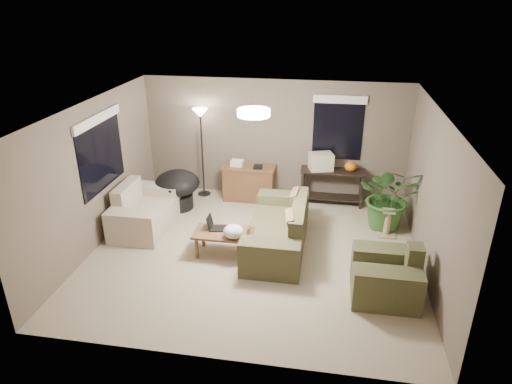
% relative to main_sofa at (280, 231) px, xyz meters
% --- Properties ---
extents(room_shell, '(5.50, 5.50, 5.50)m').
position_rel_main_sofa_xyz_m(room_shell, '(-0.40, -0.29, 0.96)').
color(room_shell, tan).
rests_on(room_shell, ground).
extents(main_sofa, '(0.95, 2.20, 0.85)m').
position_rel_main_sofa_xyz_m(main_sofa, '(0.00, 0.00, 0.00)').
color(main_sofa, brown).
rests_on(main_sofa, ground).
extents(throw_pillows, '(0.30, 1.37, 0.47)m').
position_rel_main_sofa_xyz_m(throw_pillows, '(0.26, -0.00, 0.36)').
color(throw_pillows, '#8C7251').
rests_on(throw_pillows, main_sofa).
extents(loveseat, '(0.90, 1.60, 0.85)m').
position_rel_main_sofa_xyz_m(loveseat, '(-2.61, 0.31, 0.00)').
color(loveseat, beige).
rests_on(loveseat, ground).
extents(armchair, '(0.95, 1.00, 0.85)m').
position_rel_main_sofa_xyz_m(armchair, '(1.70, -1.11, 0.00)').
color(armchair, brown).
rests_on(armchair, ground).
extents(coffee_table, '(1.00, 0.55, 0.42)m').
position_rel_main_sofa_xyz_m(coffee_table, '(-0.89, -0.41, 0.06)').
color(coffee_table, brown).
rests_on(coffee_table, ground).
extents(laptop, '(0.38, 0.29, 0.24)m').
position_rel_main_sofa_xyz_m(laptop, '(-1.06, -0.31, 0.19)').
color(laptop, black).
rests_on(laptop, coffee_table).
extents(plastic_bag, '(0.38, 0.36, 0.23)m').
position_rel_main_sofa_xyz_m(plastic_bag, '(-0.69, -0.56, 0.24)').
color(plastic_bag, white).
rests_on(plastic_bag, coffee_table).
extents(desk, '(1.10, 0.50, 0.75)m').
position_rel_main_sofa_xyz_m(desk, '(-0.88, 1.85, 0.08)').
color(desk, brown).
rests_on(desk, ground).
extents(desk_papers, '(0.68, 0.28, 0.12)m').
position_rel_main_sofa_xyz_m(desk_papers, '(-1.03, 1.84, 0.51)').
color(desk_papers, silver).
rests_on(desk_papers, desk).
extents(console_table, '(1.30, 0.40, 0.75)m').
position_rel_main_sofa_xyz_m(console_table, '(0.85, 1.92, 0.14)').
color(console_table, black).
rests_on(console_table, ground).
extents(pumpkin, '(0.26, 0.26, 0.20)m').
position_rel_main_sofa_xyz_m(pumpkin, '(1.20, 1.92, 0.55)').
color(pumpkin, orange).
rests_on(pumpkin, console_table).
extents(cardboard_box, '(0.54, 0.46, 0.34)m').
position_rel_main_sofa_xyz_m(cardboard_box, '(0.60, 1.92, 0.63)').
color(cardboard_box, beige).
rests_on(cardboard_box, console_table).
extents(papasan_chair, '(1.16, 1.16, 0.80)m').
position_rel_main_sofa_xyz_m(papasan_chair, '(-2.23, 1.19, 0.17)').
color(papasan_chair, black).
rests_on(papasan_chair, ground).
extents(floor_lamp, '(0.32, 0.32, 1.91)m').
position_rel_main_sofa_xyz_m(floor_lamp, '(-1.90, 1.94, 1.30)').
color(floor_lamp, black).
rests_on(floor_lamp, ground).
extents(ceiling_fixture, '(0.50, 0.50, 0.10)m').
position_rel_main_sofa_xyz_m(ceiling_fixture, '(-0.40, -0.29, 2.15)').
color(ceiling_fixture, white).
rests_on(ceiling_fixture, room_shell).
extents(houseplant, '(1.14, 1.27, 0.99)m').
position_rel_main_sofa_xyz_m(houseplant, '(1.92, 1.04, 0.20)').
color(houseplant, '#2D5923').
rests_on(houseplant, ground).
extents(cat_scratching_post, '(0.32, 0.32, 0.50)m').
position_rel_main_sofa_xyz_m(cat_scratching_post, '(1.89, 0.72, -0.08)').
color(cat_scratching_post, tan).
rests_on(cat_scratching_post, ground).
extents(window_left, '(0.05, 1.56, 1.33)m').
position_rel_main_sofa_xyz_m(window_left, '(-3.13, 0.01, 1.49)').
color(window_left, black).
rests_on(window_left, room_shell).
extents(window_back, '(1.06, 0.05, 1.33)m').
position_rel_main_sofa_xyz_m(window_back, '(0.90, 2.19, 1.49)').
color(window_back, black).
rests_on(window_back, room_shell).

